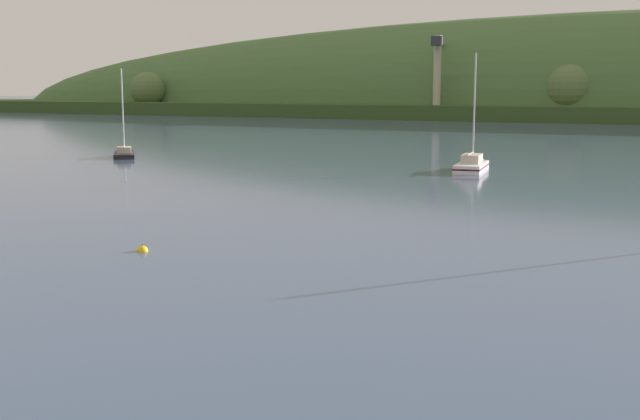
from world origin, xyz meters
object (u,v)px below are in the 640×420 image
at_px(sailboat_far_left, 124,155).
at_px(mooring_buoy_off_fishing_boat, 142,251).
at_px(dockside_crane, 437,78).
at_px(sailboat_midwater_white, 473,167).

relative_size(sailboat_far_left, mooring_buoy_off_fishing_boat, 17.67).
bearing_deg(mooring_buoy_off_fishing_boat, sailboat_far_left, 132.16).
bearing_deg(dockside_crane, sailboat_far_left, 169.21).
distance_m(sailboat_far_left, mooring_buoy_off_fishing_boat, 59.62).
bearing_deg(mooring_buoy_off_fishing_boat, sailboat_midwater_white, 85.81).
bearing_deg(sailboat_midwater_white, sailboat_far_left, 87.14).
height_order(sailboat_midwater_white, mooring_buoy_off_fishing_boat, sailboat_midwater_white).
relative_size(sailboat_midwater_white, mooring_buoy_off_fishing_boat, 19.37).
relative_size(dockside_crane, sailboat_midwater_white, 1.70).
bearing_deg(sailboat_far_left, mooring_buoy_off_fishing_boat, -178.09).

